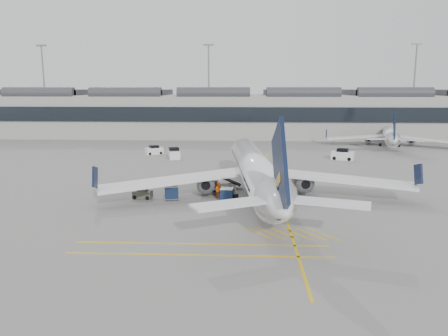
{
  "coord_description": "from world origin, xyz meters",
  "views": [
    {
      "loc": [
        5.56,
        -45.71,
        13.51
      ],
      "look_at": [
        3.27,
        4.37,
        4.0
      ],
      "focal_mm": 35.0,
      "sensor_mm": 36.0,
      "label": 1
    }
  ],
  "objects_px": {
    "belt_loader": "(221,184)",
    "ramp_agent_b": "(218,190)",
    "ramp_agent_a": "(261,189)",
    "pushback_tug": "(143,194)",
    "baggage_cart_a": "(252,182)",
    "airliner_main": "(256,171)"
  },
  "relations": [
    {
      "from": "pushback_tug",
      "to": "ramp_agent_a",
      "type": "bearing_deg",
      "value": 15.97
    },
    {
      "from": "belt_loader",
      "to": "ramp_agent_a",
      "type": "xyz_separation_m",
      "value": [
        5.17,
        -3.63,
        0.28
      ]
    },
    {
      "from": "airliner_main",
      "to": "belt_loader",
      "type": "xyz_separation_m",
      "value": [
        -4.5,
        4.54,
        -2.72
      ]
    },
    {
      "from": "baggage_cart_a",
      "to": "pushback_tug",
      "type": "xyz_separation_m",
      "value": [
        -13.31,
        -5.64,
        -0.32
      ]
    },
    {
      "from": "ramp_agent_a",
      "to": "pushback_tug",
      "type": "distance_m",
      "value": 14.56
    },
    {
      "from": "belt_loader",
      "to": "baggage_cart_a",
      "type": "xyz_separation_m",
      "value": [
        4.12,
        -0.37,
        0.34
      ]
    },
    {
      "from": "baggage_cart_a",
      "to": "ramp_agent_b",
      "type": "bearing_deg",
      "value": -130.62
    },
    {
      "from": "baggage_cart_a",
      "to": "ramp_agent_a",
      "type": "relative_size",
      "value": 1.0
    },
    {
      "from": "ramp_agent_b",
      "to": "pushback_tug",
      "type": "height_order",
      "value": "ramp_agent_b"
    },
    {
      "from": "ramp_agent_b",
      "to": "pushback_tug",
      "type": "relative_size",
      "value": 0.86
    },
    {
      "from": "belt_loader",
      "to": "ramp_agent_b",
      "type": "distance_m",
      "value": 5.32
    },
    {
      "from": "ramp_agent_a",
      "to": "pushback_tug",
      "type": "relative_size",
      "value": 0.69
    },
    {
      "from": "airliner_main",
      "to": "belt_loader",
      "type": "height_order",
      "value": "airliner_main"
    },
    {
      "from": "airliner_main",
      "to": "ramp_agent_b",
      "type": "relative_size",
      "value": 20.69
    },
    {
      "from": "ramp_agent_a",
      "to": "ramp_agent_b",
      "type": "distance_m",
      "value": 5.52
    },
    {
      "from": "baggage_cart_a",
      "to": "ramp_agent_b",
      "type": "relative_size",
      "value": 0.81
    },
    {
      "from": "belt_loader",
      "to": "ramp_agent_b",
      "type": "height_order",
      "value": "ramp_agent_b"
    },
    {
      "from": "belt_loader",
      "to": "pushback_tug",
      "type": "bearing_deg",
      "value": -138.69
    },
    {
      "from": "airliner_main",
      "to": "ramp_agent_b",
      "type": "distance_m",
      "value": 5.16
    },
    {
      "from": "ramp_agent_b",
      "to": "ramp_agent_a",
      "type": "bearing_deg",
      "value": -161.18
    },
    {
      "from": "pushback_tug",
      "to": "baggage_cart_a",
      "type": "bearing_deg",
      "value": 29.51
    },
    {
      "from": "airliner_main",
      "to": "ramp_agent_a",
      "type": "distance_m",
      "value": 2.69
    }
  ]
}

